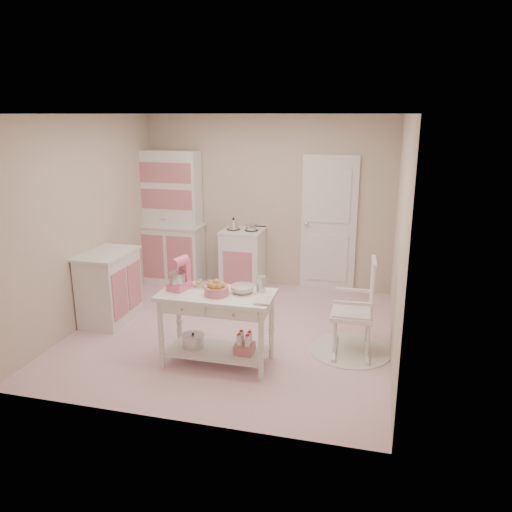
% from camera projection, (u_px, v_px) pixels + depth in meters
% --- Properties ---
extents(room_shell, '(3.84, 3.84, 2.62)m').
position_uv_depth(room_shell, '(230.00, 200.00, 5.73)').
color(room_shell, pink).
rests_on(room_shell, ground).
extents(door, '(0.82, 0.05, 2.04)m').
position_uv_depth(door, '(329.00, 224.00, 7.42)').
color(door, white).
rests_on(door, ground).
extents(hutch, '(1.06, 0.50, 2.08)m').
position_uv_depth(hutch, '(169.00, 217.00, 7.80)').
color(hutch, white).
rests_on(hutch, ground).
extents(stove, '(0.62, 0.57, 0.92)m').
position_uv_depth(stove, '(243.00, 259.00, 7.63)').
color(stove, white).
rests_on(stove, ground).
extents(base_cabinet, '(0.54, 0.84, 0.92)m').
position_uv_depth(base_cabinet, '(109.00, 287.00, 6.40)').
color(base_cabinet, white).
rests_on(base_cabinet, ground).
extents(lace_rug, '(0.92, 0.92, 0.01)m').
position_uv_depth(lace_rug, '(350.00, 350.00, 5.68)').
color(lace_rug, white).
rests_on(lace_rug, ground).
extents(rocking_chair, '(0.52, 0.75, 1.10)m').
position_uv_depth(rocking_chair, '(353.00, 306.00, 5.53)').
color(rocking_chair, white).
rests_on(rocking_chair, ground).
extents(work_table, '(1.20, 0.60, 0.80)m').
position_uv_depth(work_table, '(217.00, 328.00, 5.31)').
color(work_table, white).
rests_on(work_table, ground).
extents(stand_mixer, '(0.26, 0.32, 0.34)m').
position_uv_depth(stand_mixer, '(179.00, 274.00, 5.27)').
color(stand_mixer, pink).
rests_on(stand_mixer, work_table).
extents(cookie_tray, '(0.34, 0.24, 0.02)m').
position_uv_depth(cookie_tray, '(209.00, 286.00, 5.40)').
color(cookie_tray, silver).
rests_on(cookie_tray, work_table).
extents(bread_basket, '(0.25, 0.25, 0.09)m').
position_uv_depth(bread_basket, '(217.00, 291.00, 5.13)').
color(bread_basket, '#C5717E').
rests_on(bread_basket, work_table).
extents(mixing_bowl, '(0.25, 0.25, 0.08)m').
position_uv_depth(mixing_bowl, '(242.00, 289.00, 5.20)').
color(mixing_bowl, silver).
rests_on(mixing_bowl, work_table).
extents(metal_pitcher, '(0.10, 0.10, 0.17)m').
position_uv_depth(metal_pitcher, '(261.00, 284.00, 5.22)').
color(metal_pitcher, silver).
rests_on(metal_pitcher, work_table).
extents(recipe_book, '(0.17, 0.23, 0.02)m').
position_uv_depth(recipe_book, '(255.00, 300.00, 4.97)').
color(recipe_book, silver).
rests_on(recipe_book, work_table).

